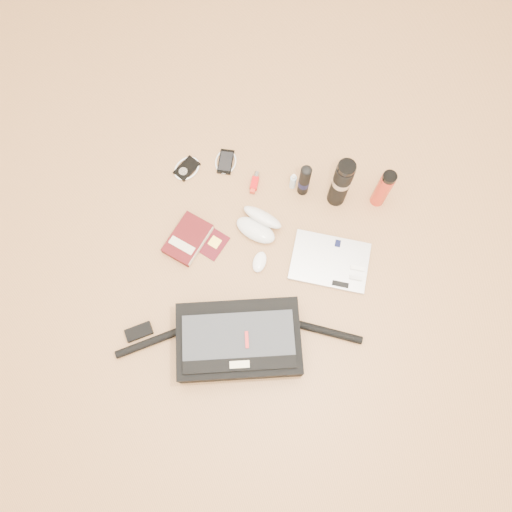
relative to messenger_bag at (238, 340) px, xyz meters
The scene contains 14 objects.
ground 0.28m from the messenger_bag, 86.92° to the left, with size 4.00×4.00×0.00m, color #A97546.
messenger_bag is the anchor object (origin of this frame).
laptop 0.51m from the messenger_bag, 56.93° to the left, with size 0.33×0.24×0.03m.
book 0.49m from the messenger_bag, 132.26° to the left, with size 0.18×0.23×0.04m.
passport 0.44m from the messenger_bag, 120.46° to the left, with size 0.12×0.15×0.01m.
mouse 0.35m from the messenger_bag, 91.36° to the left, with size 0.06×0.10×0.03m.
sunglasses_case 0.51m from the messenger_bag, 96.11° to the left, with size 0.22×0.19×0.11m.
ipod 0.82m from the messenger_bag, 122.75° to the left, with size 0.13×0.13×0.01m.
phone 0.82m from the messenger_bag, 110.20° to the left, with size 0.11×0.13×0.01m.
inhaler 0.71m from the messenger_bag, 100.28° to the left, with size 0.03×0.10×0.03m.
spray_bottle 0.73m from the messenger_bag, 87.01° to the left, with size 0.03×0.03×0.11m.
aerosol_can 0.73m from the messenger_bag, 83.17° to the left, with size 0.06×0.06×0.21m.
thermos_black 0.77m from the messenger_bag, 71.89° to the left, with size 0.10×0.10×0.30m.
thermos_red 0.87m from the messenger_bag, 61.51° to the left, with size 0.07×0.07×0.24m.
Camera 1 is at (0.13, -0.52, 2.02)m, focal length 35.00 mm.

